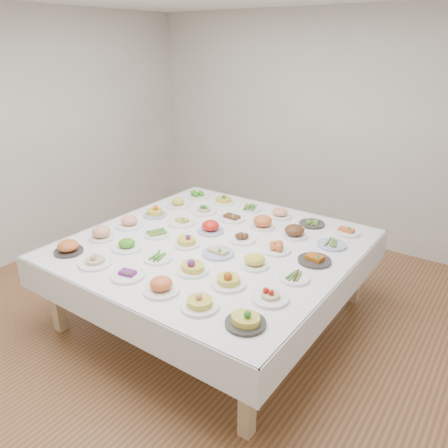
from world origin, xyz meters
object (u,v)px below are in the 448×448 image
Objects in this scene: dish_0 at (68,245)px; dish_18 at (155,210)px; dish_35 at (346,230)px; display_table at (214,249)px.

dish_18 reaches higher than dish_0.
dish_35 is at bearing 44.59° from dish_0.
display_table is 9.79× the size of dish_35.
dish_35 is at bearing 21.82° from dish_18.
dish_0 is (-0.89, -0.88, 0.13)m from display_table.
dish_0 is 1.12× the size of dish_18.
dish_0 reaches higher than dish_35.
dish_18 reaches higher than display_table.
display_table is 0.91m from dish_18.
dish_0 is 2.49m from dish_35.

